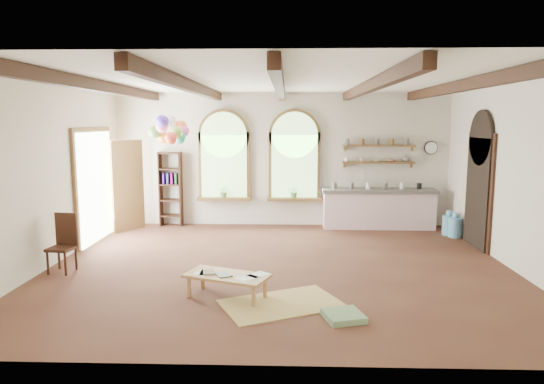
{
  "coord_description": "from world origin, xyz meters",
  "views": [
    {
      "loc": [
        0.14,
        -8.22,
        2.52
      ],
      "look_at": [
        -0.15,
        0.6,
        1.23
      ],
      "focal_mm": 32.0,
      "sensor_mm": 36.0,
      "label": 1
    }
  ],
  "objects_px": {
    "coffee_table": "(227,277)",
    "kitchen_counter": "(378,208)",
    "side_chair": "(63,255)",
    "balloon_cluster": "(171,130)"
  },
  "relations": [
    {
      "from": "coffee_table",
      "to": "balloon_cluster",
      "type": "bearing_deg",
      "value": 113.63
    },
    {
      "from": "coffee_table",
      "to": "balloon_cluster",
      "type": "distance_m",
      "value": 4.65
    },
    {
      "from": "coffee_table",
      "to": "kitchen_counter",
      "type": "bearing_deg",
      "value": 57.35
    },
    {
      "from": "kitchen_counter",
      "to": "coffee_table",
      "type": "distance_m",
      "value": 5.62
    },
    {
      "from": "balloon_cluster",
      "to": "coffee_table",
      "type": "bearing_deg",
      "value": -66.37
    },
    {
      "from": "side_chair",
      "to": "balloon_cluster",
      "type": "height_order",
      "value": "balloon_cluster"
    },
    {
      "from": "side_chair",
      "to": "balloon_cluster",
      "type": "relative_size",
      "value": 0.85
    },
    {
      "from": "coffee_table",
      "to": "side_chair",
      "type": "relative_size",
      "value": 1.33
    },
    {
      "from": "kitchen_counter",
      "to": "coffee_table",
      "type": "height_order",
      "value": "kitchen_counter"
    },
    {
      "from": "kitchen_counter",
      "to": "balloon_cluster",
      "type": "xyz_separation_m",
      "value": [
        -4.71,
        -0.9,
        1.85
      ]
    }
  ]
}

